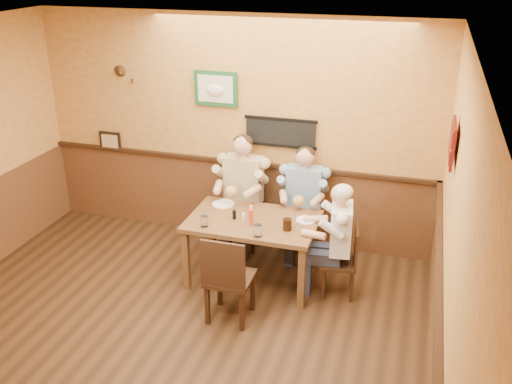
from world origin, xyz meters
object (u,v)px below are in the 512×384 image
at_px(chair_back_right, 303,220).
at_px(pepper_shaker, 234,215).
at_px(hot_sauce_bottle, 251,216).
at_px(chair_back_left, 244,213).
at_px(water_glass_left, 204,221).
at_px(chair_near_side, 230,276).
at_px(diner_white_elder, 340,246).
at_px(water_glass_mid, 258,231).
at_px(chair_right_end, 339,261).
at_px(cola_tumbler, 287,224).
at_px(diner_tan_shirt, 244,198).
at_px(salt_shaker, 244,217).
at_px(dining_table, 253,227).
at_px(diner_blue_polo, 304,206).

relative_size(chair_back_right, pepper_shaker, 8.39).
bearing_deg(hot_sauce_bottle, chair_back_right, 68.20).
bearing_deg(chair_back_left, water_glass_left, -94.83).
relative_size(chair_near_side, hot_sauce_bottle, 4.77).
height_order(diner_white_elder, water_glass_left, diner_white_elder).
relative_size(diner_white_elder, water_glass_mid, 8.89).
relative_size(chair_right_end, cola_tumbler, 6.47).
xyz_separation_m(diner_tan_shirt, water_glass_left, (-0.11, -1.03, 0.16)).
bearing_deg(chair_near_side, cola_tumbler, -124.54).
height_order(water_glass_left, hot_sauce_bottle, hot_sauce_bottle).
relative_size(diner_white_elder, hot_sauce_bottle, 5.69).
distance_m(chair_right_end, pepper_shaker, 1.23).
bearing_deg(chair_right_end, chair_back_right, -152.29).
bearing_deg(pepper_shaker, chair_near_side, -74.93).
distance_m(chair_near_side, water_glass_mid, 0.54).
height_order(diner_white_elder, cola_tumbler, diner_white_elder).
height_order(chair_back_left, pepper_shaker, chair_back_left).
relative_size(cola_tumbler, salt_shaker, 1.55).
xyz_separation_m(diner_white_elder, salt_shaker, (-1.05, -0.04, 0.22)).
xyz_separation_m(water_glass_mid, cola_tumbler, (0.25, 0.23, -0.00)).
bearing_deg(chair_back_right, salt_shaker, -122.83).
bearing_deg(chair_right_end, hot_sauce_bottle, -89.85).
distance_m(chair_right_end, salt_shaker, 1.12).
bearing_deg(diner_white_elder, chair_right_end, 0.00).
bearing_deg(salt_shaker, chair_back_right, 60.14).
xyz_separation_m(diner_white_elder, water_glass_mid, (-0.80, -0.35, 0.24)).
height_order(diner_tan_shirt, water_glass_mid, diner_tan_shirt).
height_order(chair_back_right, cola_tumbler, cola_tumbler).
relative_size(dining_table, water_glass_left, 11.65).
bearing_deg(water_glass_left, diner_white_elder, 12.09).
xyz_separation_m(diner_tan_shirt, cola_tumbler, (0.75, -0.85, 0.16)).
height_order(water_glass_mid, hot_sauce_bottle, hot_sauce_bottle).
height_order(water_glass_mid, cola_tumbler, water_glass_mid).
relative_size(chair_back_left, water_glass_mid, 7.12).
distance_m(diner_blue_polo, water_glass_left, 1.40).
xyz_separation_m(diner_blue_polo, pepper_shaker, (-0.59, -0.84, 0.19)).
distance_m(diner_tan_shirt, cola_tumbler, 1.15).
xyz_separation_m(water_glass_left, hot_sauce_bottle, (0.46, 0.18, 0.04)).
height_order(water_glass_left, salt_shaker, water_glass_left).
height_order(water_glass_mid, salt_shaker, water_glass_mid).
distance_m(dining_table, chair_back_right, 0.92).
bearing_deg(dining_table, chair_back_right, 63.79).
bearing_deg(salt_shaker, pepper_shaker, 179.86).
bearing_deg(cola_tumbler, diner_blue_polo, 91.40).
distance_m(diner_tan_shirt, salt_shaker, 0.81).
relative_size(dining_table, chair_back_right, 1.64).
bearing_deg(hot_sauce_bottle, water_glass_mid, -57.90).
relative_size(chair_back_right, salt_shaker, 10.63).
height_order(chair_back_left, water_glass_mid, chair_back_left).
bearing_deg(chair_back_left, pepper_shaker, -78.63).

